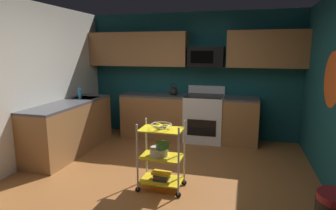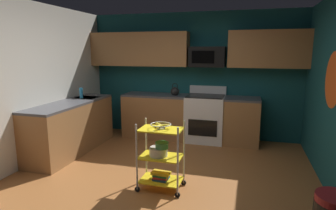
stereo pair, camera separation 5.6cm
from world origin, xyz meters
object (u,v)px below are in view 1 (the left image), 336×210
(fruit_bowl, at_px, (161,125))
(mixing_bowl_large, at_px, (159,151))
(kettle, at_px, (174,91))
(dish_soap_bottle, at_px, (80,93))
(mixing_bowl_small, at_px, (162,145))
(book_stack, at_px, (162,176))
(rolling_cart, at_px, (161,157))
(oven_range, at_px, (204,118))
(microwave, at_px, (206,57))

(fruit_bowl, relative_size, mixing_bowl_large, 1.08)
(kettle, bearing_deg, mixing_bowl_large, -80.79)
(dish_soap_bottle, bearing_deg, mixing_bowl_small, -33.80)
(book_stack, bearing_deg, rolling_cart, -90.00)
(mixing_bowl_large, relative_size, book_stack, 0.98)
(mixing_bowl_large, relative_size, dish_soap_bottle, 1.26)
(oven_range, height_order, kettle, kettle)
(mixing_bowl_large, bearing_deg, fruit_bowl, -0.00)
(oven_range, height_order, microwave, microwave)
(mixing_bowl_large, height_order, book_stack, mixing_bowl_large)
(oven_range, height_order, fruit_bowl, oven_range)
(fruit_bowl, bearing_deg, mixing_bowl_large, 180.00)
(microwave, xyz_separation_m, book_stack, (-0.24, -2.34, -1.52))
(fruit_bowl, relative_size, book_stack, 1.05)
(mixing_bowl_small, relative_size, book_stack, 0.70)
(oven_range, distance_m, mixing_bowl_large, 2.26)
(oven_range, xyz_separation_m, kettle, (-0.64, -0.00, 0.52))
(microwave, bearing_deg, rolling_cart, -95.88)
(rolling_cart, bearing_deg, oven_range, 83.83)
(oven_range, relative_size, fruit_bowl, 4.04)
(rolling_cart, bearing_deg, dish_soap_bottle, 146.31)
(dish_soap_bottle, bearing_deg, microwave, 23.57)
(mixing_bowl_small, bearing_deg, oven_range, 84.36)
(mixing_bowl_large, distance_m, dish_soap_bottle, 2.46)
(mixing_bowl_large, height_order, kettle, kettle)
(fruit_bowl, bearing_deg, mixing_bowl_small, -43.80)
(mixing_bowl_small, bearing_deg, book_stack, 136.20)
(oven_range, xyz_separation_m, mixing_bowl_small, (-0.22, -2.26, 0.14))
(microwave, bearing_deg, dish_soap_bottle, -156.43)
(kettle, bearing_deg, oven_range, 0.35)
(rolling_cart, bearing_deg, fruit_bowl, 116.57)
(microwave, relative_size, fruit_bowl, 2.57)
(book_stack, xyz_separation_m, dish_soap_bottle, (-2.03, 1.35, 0.84))
(oven_range, height_order, mixing_bowl_small, oven_range)
(oven_range, distance_m, book_stack, 2.27)
(microwave, distance_m, book_stack, 2.80)
(rolling_cart, bearing_deg, book_stack, 90.00)
(oven_range, xyz_separation_m, dish_soap_bottle, (-2.27, -0.89, 0.54))
(fruit_bowl, xyz_separation_m, kettle, (-0.40, 2.24, 0.12))
(fruit_bowl, relative_size, mixing_bowl_small, 1.49)
(microwave, relative_size, mixing_bowl_large, 2.78)
(kettle, bearing_deg, book_stack, -79.97)
(mixing_bowl_large, bearing_deg, mixing_bowl_small, -19.30)
(rolling_cart, height_order, mixing_bowl_large, rolling_cart)
(microwave, xyz_separation_m, mixing_bowl_large, (-0.27, -2.34, -1.18))
(mixing_bowl_large, bearing_deg, microwave, 83.31)
(book_stack, distance_m, dish_soap_bottle, 2.58)
(mixing_bowl_small, bearing_deg, rolling_cart, 136.20)
(book_stack, bearing_deg, mixing_bowl_small, -43.80)
(book_stack, bearing_deg, dish_soap_bottle, 146.31)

